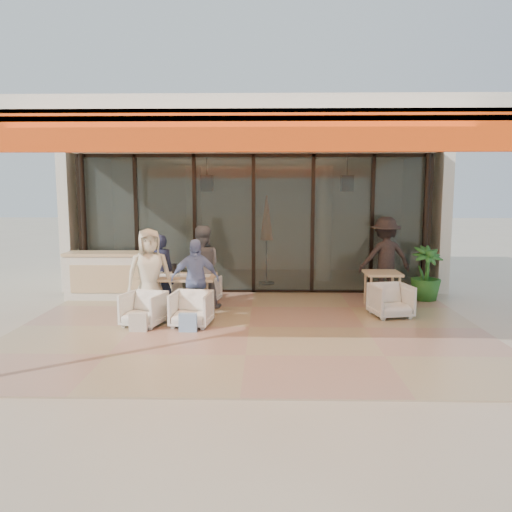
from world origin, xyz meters
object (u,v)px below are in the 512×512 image
(chair_near_left, at_px, (144,307))
(diner_cream, at_px, (150,274))
(standing_woman, at_px, (385,258))
(chair_far_right, at_px, (205,288))
(host_counter, at_px, (109,275))
(diner_grey, at_px, (201,267))
(diner_periwinkle, at_px, (195,280))
(side_chair, at_px, (391,299))
(diner_navy, at_px, (160,271))
(potted_palm, at_px, (426,274))
(side_table, at_px, (382,277))
(chair_far_left, at_px, (166,288))
(chair_near_right, at_px, (191,307))
(dining_table, at_px, (177,279))

(chair_near_left, distance_m, diner_cream, 0.71)
(chair_near_left, xyz_separation_m, standing_woman, (4.78, 2.44, 0.56))
(chair_far_right, bearing_deg, host_counter, 3.25)
(host_counter, distance_m, diner_grey, 2.31)
(diner_periwinkle, distance_m, side_chair, 3.69)
(diner_navy, bearing_deg, side_chair, 152.89)
(diner_grey, bearing_deg, host_counter, -28.44)
(potted_palm, bearing_deg, diner_cream, -163.43)
(side_table, height_order, standing_woman, standing_woman)
(chair_far_right, relative_size, diner_periwinkle, 0.42)
(side_table, distance_m, potted_palm, 1.30)
(side_chair, relative_size, potted_palm, 0.59)
(diner_grey, relative_size, diner_periwinkle, 1.12)
(diner_navy, relative_size, diner_periwinkle, 1.00)
(chair_far_left, relative_size, chair_near_right, 0.91)
(chair_near_left, height_order, diner_cream, diner_cream)
(dining_table, relative_size, side_table, 2.01)
(dining_table, xyz_separation_m, standing_woman, (4.36, 1.49, 0.22))
(chair_near_left, bearing_deg, diner_periwinkle, 46.07)
(host_counter, xyz_separation_m, chair_far_left, (1.30, -0.31, -0.22))
(standing_woman, bearing_deg, chair_far_left, -1.80)
(diner_navy, height_order, standing_woman, standing_woman)
(diner_grey, bearing_deg, diner_navy, -7.73)
(diner_navy, xyz_separation_m, diner_periwinkle, (0.84, -0.90, -0.00))
(diner_grey, bearing_deg, dining_table, 38.47)
(host_counter, height_order, diner_periwinkle, diner_periwinkle)
(potted_palm, bearing_deg, chair_near_right, -155.53)
(diner_cream, xyz_separation_m, side_chair, (4.50, 0.22, -0.49))
(chair_near_right, bearing_deg, diner_periwinkle, 96.40)
(chair_near_right, relative_size, diner_periwinkle, 0.46)
(dining_table, height_order, diner_grey, diner_grey)
(dining_table, bearing_deg, chair_near_right, -66.00)
(dining_table, distance_m, chair_near_left, 1.10)
(dining_table, relative_size, potted_palm, 1.26)
(chair_near_left, relative_size, diner_grey, 0.40)
(diner_navy, distance_m, diner_grey, 0.84)
(chair_near_left, bearing_deg, side_table, 33.41)
(diner_grey, bearing_deg, side_table, 173.37)
(potted_palm, bearing_deg, chair_far_right, -176.81)
(chair_far_left, distance_m, side_chair, 4.65)
(potted_palm, bearing_deg, chair_far_left, -177.29)
(chair_near_left, bearing_deg, side_chair, 24.40)
(diner_periwinkle, relative_size, side_table, 2.02)
(chair_near_right, relative_size, diner_navy, 0.46)
(diner_periwinkle, bearing_deg, diner_grey, 83.31)
(chair_near_left, distance_m, chair_near_right, 0.84)
(diner_navy, bearing_deg, dining_table, 114.50)
(chair_near_left, bearing_deg, chair_far_left, 105.30)
(diner_navy, distance_m, diner_periwinkle, 1.23)
(chair_far_left, relative_size, standing_woman, 0.35)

